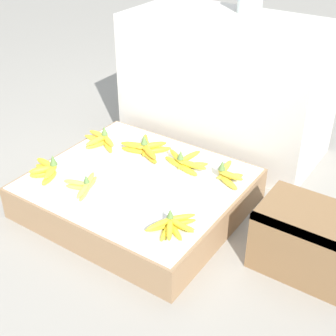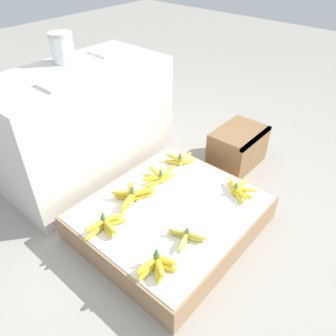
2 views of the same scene
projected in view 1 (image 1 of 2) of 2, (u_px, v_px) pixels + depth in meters
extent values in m
plane|color=gray|center=(139.00, 206.00, 2.24)|extent=(10.00, 10.00, 0.00)
cube|color=#997551|center=(138.00, 193.00, 2.19)|extent=(0.93, 0.82, 0.16)
cube|color=silver|center=(138.00, 178.00, 2.15)|extent=(0.90, 0.80, 0.00)
cube|color=beige|center=(226.00, 86.00, 2.56)|extent=(1.08, 0.56, 0.73)
cube|color=olive|center=(308.00, 240.00, 1.83)|extent=(0.39, 0.28, 0.27)
cube|color=brown|center=(301.00, 233.00, 1.68)|extent=(0.39, 0.02, 0.02)
ellipsoid|color=yellow|center=(45.00, 169.00, 2.19)|extent=(0.11, 0.03, 0.03)
ellipsoid|color=yellow|center=(42.00, 174.00, 2.15)|extent=(0.10, 0.10, 0.03)
ellipsoid|color=yellow|center=(49.00, 178.00, 2.12)|extent=(0.06, 0.12, 0.03)
ellipsoid|color=yellow|center=(45.00, 163.00, 2.18)|extent=(0.12, 0.04, 0.03)
ellipsoid|color=yellow|center=(42.00, 170.00, 2.13)|extent=(0.09, 0.11, 0.03)
ellipsoid|color=yellow|center=(50.00, 172.00, 2.11)|extent=(0.07, 0.12, 0.03)
cone|color=#5B7F3D|center=(53.00, 160.00, 2.12)|extent=(0.04, 0.04, 0.05)
ellipsoid|color=#DBCC4C|center=(91.00, 183.00, 2.09)|extent=(0.06, 0.12, 0.02)
ellipsoid|color=#DBCC4C|center=(78.00, 187.00, 2.07)|extent=(0.12, 0.06, 0.02)
ellipsoid|color=#DBCC4C|center=(85.00, 193.00, 2.03)|extent=(0.07, 0.12, 0.02)
ellipsoid|color=#DBCC4C|center=(90.00, 179.00, 2.08)|extent=(0.07, 0.11, 0.02)
ellipsoid|color=#DBCC4C|center=(76.00, 182.00, 2.06)|extent=(0.12, 0.06, 0.02)
ellipsoid|color=#DBCC4C|center=(83.00, 190.00, 2.01)|extent=(0.06, 0.12, 0.02)
cone|color=#5B7F3D|center=(86.00, 179.00, 2.03)|extent=(0.03, 0.03, 0.04)
ellipsoid|color=yellow|center=(161.00, 227.00, 1.83)|extent=(0.10, 0.13, 0.02)
ellipsoid|color=yellow|center=(167.00, 230.00, 1.82)|extent=(0.06, 0.14, 0.02)
ellipsoid|color=yellow|center=(174.00, 230.00, 1.82)|extent=(0.13, 0.09, 0.02)
ellipsoid|color=yellow|center=(178.00, 226.00, 1.84)|extent=(0.14, 0.06, 0.02)
ellipsoid|color=yellow|center=(179.00, 223.00, 1.85)|extent=(0.11, 0.12, 0.02)
ellipsoid|color=yellow|center=(161.00, 223.00, 1.81)|extent=(0.07, 0.14, 0.02)
ellipsoid|color=yellow|center=(170.00, 229.00, 1.79)|extent=(0.09, 0.13, 0.02)
ellipsoid|color=yellow|center=(180.00, 225.00, 1.81)|extent=(0.14, 0.04, 0.02)
ellipsoid|color=yellow|center=(179.00, 218.00, 1.84)|extent=(0.10, 0.12, 0.02)
cone|color=#5B7F3D|center=(170.00, 213.00, 1.82)|extent=(0.03, 0.03, 0.04)
ellipsoid|color=gold|center=(95.00, 139.00, 2.44)|extent=(0.14, 0.04, 0.03)
ellipsoid|color=gold|center=(98.00, 144.00, 2.39)|extent=(0.08, 0.14, 0.03)
ellipsoid|color=gold|center=(108.00, 146.00, 2.38)|extent=(0.13, 0.10, 0.03)
ellipsoid|color=gold|center=(99.00, 135.00, 2.42)|extent=(0.14, 0.04, 0.03)
ellipsoid|color=gold|center=(97.00, 140.00, 2.37)|extent=(0.05, 0.14, 0.03)
ellipsoid|color=gold|center=(108.00, 140.00, 2.37)|extent=(0.14, 0.09, 0.03)
cone|color=#5B7F3D|center=(104.00, 130.00, 2.38)|extent=(0.03, 0.03, 0.05)
ellipsoid|color=gold|center=(149.00, 156.00, 2.29)|extent=(0.15, 0.10, 0.03)
ellipsoid|color=gold|center=(156.00, 150.00, 2.34)|extent=(0.13, 0.14, 0.03)
ellipsoid|color=gold|center=(146.00, 148.00, 2.36)|extent=(0.10, 0.15, 0.03)
ellipsoid|color=gold|center=(136.00, 150.00, 2.34)|extent=(0.16, 0.07, 0.03)
ellipsoid|color=gold|center=(149.00, 151.00, 2.27)|extent=(0.15, 0.10, 0.03)
ellipsoid|color=gold|center=(152.00, 145.00, 2.32)|extent=(0.12, 0.14, 0.03)
ellipsoid|color=gold|center=(145.00, 142.00, 2.35)|extent=(0.11, 0.15, 0.03)
ellipsoid|color=gold|center=(136.00, 145.00, 2.32)|extent=(0.16, 0.08, 0.03)
cone|color=#5B7F3D|center=(144.00, 139.00, 2.29)|extent=(0.04, 0.04, 0.05)
ellipsoid|color=yellow|center=(186.00, 169.00, 2.19)|extent=(0.14, 0.06, 0.03)
ellipsoid|color=yellow|center=(194.00, 165.00, 2.22)|extent=(0.12, 0.12, 0.03)
ellipsoid|color=yellow|center=(184.00, 162.00, 2.25)|extent=(0.05, 0.14, 0.03)
ellipsoid|color=yellow|center=(175.00, 163.00, 2.24)|extent=(0.14, 0.07, 0.03)
ellipsoid|color=yellow|center=(193.00, 165.00, 2.17)|extent=(0.14, 0.04, 0.03)
ellipsoid|color=yellow|center=(190.00, 156.00, 2.23)|extent=(0.06, 0.14, 0.03)
ellipsoid|color=yellow|center=(176.00, 156.00, 2.23)|extent=(0.13, 0.10, 0.03)
cone|color=#5B7F3D|center=(181.00, 155.00, 2.18)|extent=(0.03, 0.03, 0.04)
ellipsoid|color=gold|center=(228.00, 183.00, 2.09)|extent=(0.13, 0.08, 0.03)
ellipsoid|color=gold|center=(230.00, 176.00, 2.14)|extent=(0.11, 0.11, 0.03)
ellipsoid|color=gold|center=(222.00, 172.00, 2.17)|extent=(0.08, 0.13, 0.03)
ellipsoid|color=gold|center=(230.00, 175.00, 2.09)|extent=(0.13, 0.03, 0.03)
ellipsoid|color=gold|center=(226.00, 167.00, 2.15)|extent=(0.04, 0.13, 0.03)
cone|color=#5B7F3D|center=(222.00, 165.00, 2.10)|extent=(0.03, 0.03, 0.05)
cube|color=white|center=(192.00, 16.00, 2.35)|extent=(0.25, 0.16, 0.02)
cube|color=white|center=(306.00, 22.00, 2.25)|extent=(0.26, 0.17, 0.02)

